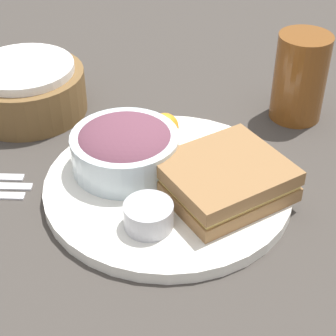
# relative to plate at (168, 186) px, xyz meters

# --- Properties ---
(ground_plane) EXTENTS (4.00, 4.00, 0.00)m
(ground_plane) POSITION_rel_plate_xyz_m (0.00, 0.00, -0.01)
(ground_plane) COLOR #3D3833
(plate) EXTENTS (0.30, 0.30, 0.02)m
(plate) POSITION_rel_plate_xyz_m (0.00, 0.00, 0.00)
(plate) COLOR white
(plate) RESTS_ON ground_plane
(sandwich) EXTENTS (0.17, 0.16, 0.04)m
(sandwich) POSITION_rel_plate_xyz_m (0.06, -0.03, 0.03)
(sandwich) COLOR olive
(sandwich) RESTS_ON plate
(salad_bowl) EXTENTS (0.13, 0.13, 0.06)m
(salad_bowl) POSITION_rel_plate_xyz_m (-0.05, 0.04, 0.04)
(salad_bowl) COLOR silver
(salad_bowl) RESTS_ON plate
(dressing_cup) EXTENTS (0.05, 0.05, 0.03)m
(dressing_cup) POSITION_rel_plate_xyz_m (-0.04, -0.07, 0.02)
(dressing_cup) COLOR #B7B7BC
(dressing_cup) RESTS_ON plate
(orange_wedge) EXTENTS (0.04, 0.04, 0.04)m
(orange_wedge) POSITION_rel_plate_xyz_m (0.01, 0.09, 0.03)
(orange_wedge) COLOR orange
(orange_wedge) RESTS_ON plate
(drink_glass) EXTENTS (0.07, 0.07, 0.13)m
(drink_glass) POSITION_rel_plate_xyz_m (0.22, 0.14, 0.06)
(drink_glass) COLOR brown
(drink_glass) RESTS_ON ground_plane
(bread_basket) EXTENTS (0.17, 0.17, 0.08)m
(bread_basket) POSITION_rel_plate_xyz_m (-0.17, 0.23, 0.03)
(bread_basket) COLOR brown
(bread_basket) RESTS_ON ground_plane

